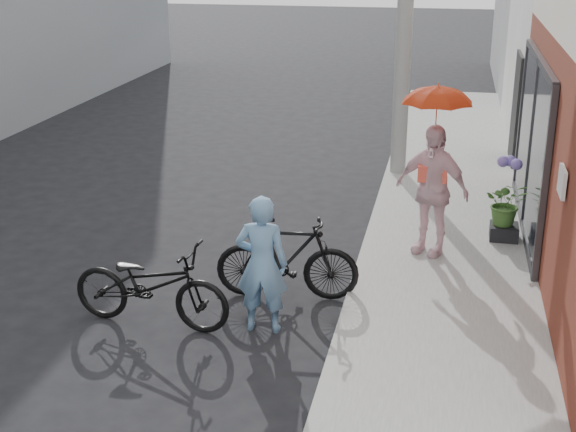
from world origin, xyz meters
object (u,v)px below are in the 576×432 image
(officer, at_px, (262,264))
(bike_right, at_px, (287,258))
(planter, at_px, (504,232))
(kimono_woman, at_px, (432,190))
(bike_left, at_px, (151,285))

(officer, relative_size, bike_right, 0.91)
(officer, distance_m, bike_right, 0.92)
(planter, bearing_deg, bike_right, -139.76)
(bike_right, bearing_deg, planter, -54.84)
(bike_right, xyz_separation_m, planter, (2.70, 2.28, -0.30))
(bike_right, distance_m, kimono_woman, 2.33)
(bike_right, xyz_separation_m, kimono_woman, (1.65, 1.56, 0.49))
(officer, distance_m, bike_left, 1.31)
(officer, relative_size, kimono_woman, 0.90)
(planter, bearing_deg, officer, -131.62)
(kimono_woman, bearing_deg, officer, -101.00)
(bike_right, relative_size, planter, 4.41)
(bike_left, height_order, bike_right, bike_right)
(officer, relative_size, planter, 4.03)
(bike_right, bearing_deg, officer, 167.93)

